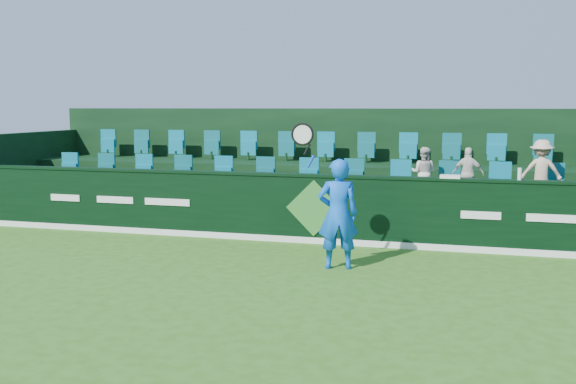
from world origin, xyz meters
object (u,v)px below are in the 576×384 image
(spectator_left, at_px, (423,173))
(spectator_middle, at_px, (468,174))
(spectator_right, at_px, (541,171))
(drinks_bottle, at_px, (520,174))
(towel, at_px, (450,177))
(tennis_player, at_px, (337,213))

(spectator_left, distance_m, spectator_middle, 0.87)
(spectator_right, height_order, drinks_bottle, spectator_right)
(spectator_left, bearing_deg, towel, 125.40)
(spectator_left, distance_m, towel, 1.25)
(spectator_right, distance_m, drinks_bottle, 1.22)
(drinks_bottle, bearing_deg, spectator_right, 66.62)
(spectator_left, relative_size, spectator_middle, 0.99)
(drinks_bottle, bearing_deg, tennis_player, -147.66)
(spectator_middle, height_order, towel, spectator_middle)
(spectator_right, height_order, towel, spectator_right)
(spectator_middle, relative_size, towel, 2.89)
(spectator_left, relative_size, spectator_right, 0.85)
(spectator_left, xyz_separation_m, towel, (0.54, -1.12, 0.06))
(spectator_left, bearing_deg, tennis_player, 77.69)
(tennis_player, height_order, spectator_left, tennis_player)
(spectator_right, relative_size, towel, 3.37)
(spectator_right, bearing_deg, spectator_left, 1.51)
(tennis_player, xyz_separation_m, drinks_bottle, (2.94, 1.86, 0.54))
(spectator_right, bearing_deg, spectator_middle, 1.51)
(towel, distance_m, drinks_bottle, 1.21)
(spectator_middle, xyz_separation_m, towel, (-0.33, -1.12, 0.05))
(tennis_player, bearing_deg, spectator_right, 41.04)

